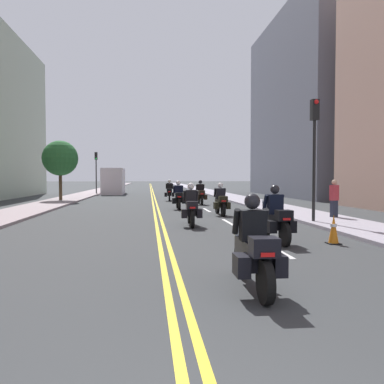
# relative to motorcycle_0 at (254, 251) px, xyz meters

# --- Properties ---
(ground_plane) EXTENTS (264.00, 264.00, 0.00)m
(ground_plane) POSITION_rel_motorcycle_0_xyz_m (-1.26, 43.51, -0.65)
(ground_plane) COLOR #323537
(sidewalk_left) EXTENTS (2.72, 144.00, 0.12)m
(sidewalk_left) POSITION_rel_motorcycle_0_xyz_m (-8.24, 43.51, -0.59)
(sidewalk_left) COLOR gray
(sidewalk_left) RESTS_ON ground
(sidewalk_right) EXTENTS (2.72, 144.00, 0.12)m
(sidewalk_right) POSITION_rel_motorcycle_0_xyz_m (5.72, 43.51, -0.59)
(sidewalk_right) COLOR #95909D
(sidewalk_right) RESTS_ON ground
(centreline_yellow_inner) EXTENTS (0.12, 132.00, 0.01)m
(centreline_yellow_inner) POSITION_rel_motorcycle_0_xyz_m (-1.38, 43.51, -0.64)
(centreline_yellow_inner) COLOR yellow
(centreline_yellow_inner) RESTS_ON ground
(centreline_yellow_outer) EXTENTS (0.12, 132.00, 0.01)m
(centreline_yellow_outer) POSITION_rel_motorcycle_0_xyz_m (-1.14, 43.51, -0.64)
(centreline_yellow_outer) COLOR yellow
(centreline_yellow_outer) RESTS_ON ground
(lane_dashes_white) EXTENTS (0.14, 56.40, 0.01)m
(lane_dashes_white) POSITION_rel_motorcycle_0_xyz_m (1.55, 24.51, -0.64)
(lane_dashes_white) COLOR silver
(lane_dashes_white) RESTS_ON ground
(building_right_1) EXTENTS (9.95, 19.06, 17.58)m
(building_right_1) POSITION_rel_motorcycle_0_xyz_m (15.64, 31.22, 8.14)
(building_right_1) COLOR slate
(building_right_1) RESTS_ON ground
(motorcycle_0) EXTENTS (0.77, 2.26, 1.58)m
(motorcycle_0) POSITION_rel_motorcycle_0_xyz_m (0.00, 0.00, 0.00)
(motorcycle_0) COLOR black
(motorcycle_0) RESTS_ON ground
(motorcycle_1) EXTENTS (0.78, 2.19, 1.63)m
(motorcycle_1) POSITION_rel_motorcycle_0_xyz_m (1.86, 4.46, 0.03)
(motorcycle_1) COLOR black
(motorcycle_1) RESTS_ON ground
(motorcycle_2) EXTENTS (0.77, 2.23, 1.63)m
(motorcycle_2) POSITION_rel_motorcycle_0_xyz_m (-0.09, 8.56, 0.01)
(motorcycle_2) COLOR black
(motorcycle_2) RESTS_ON ground
(motorcycle_3) EXTENTS (0.77, 2.08, 1.58)m
(motorcycle_3) POSITION_rel_motorcycle_0_xyz_m (1.78, 12.53, -0.00)
(motorcycle_3) COLOR black
(motorcycle_3) RESTS_ON ground
(motorcycle_4) EXTENTS (0.76, 2.16, 1.64)m
(motorcycle_4) POSITION_rel_motorcycle_0_xyz_m (0.02, 16.31, 0.02)
(motorcycle_4) COLOR black
(motorcycle_4) RESTS_ON ground
(motorcycle_5) EXTENTS (0.76, 2.30, 1.65)m
(motorcycle_5) POSITION_rel_motorcycle_0_xyz_m (1.79, 20.03, 0.03)
(motorcycle_5) COLOR black
(motorcycle_5) RESTS_ON ground
(motorcycle_6) EXTENTS (0.78, 2.19, 1.66)m
(motorcycle_6) POSITION_rel_motorcycle_0_xyz_m (-0.07, 24.53, 0.01)
(motorcycle_6) COLOR black
(motorcycle_6) RESTS_ON ground
(traffic_cone_0) EXTENTS (0.34, 0.34, 0.82)m
(traffic_cone_0) POSITION_rel_motorcycle_0_xyz_m (3.39, 4.13, -0.24)
(traffic_cone_0) COLOR black
(traffic_cone_0) RESTS_ON ground
(traffic_light_near) EXTENTS (0.28, 0.38, 4.86)m
(traffic_light_near) POSITION_rel_motorcycle_0_xyz_m (4.76, 8.61, 2.72)
(traffic_light_near) COLOR black
(traffic_light_near) RESTS_ON ground
(traffic_light_far) EXTENTS (0.28, 0.38, 4.53)m
(traffic_light_far) POSITION_rel_motorcycle_0_xyz_m (-7.29, 36.88, 2.48)
(traffic_light_far) COLOR black
(traffic_light_far) RESTS_ON ground
(pedestrian_0) EXTENTS (0.42, 0.34, 1.73)m
(pedestrian_0) POSITION_rel_motorcycle_0_xyz_m (6.29, 10.01, 0.25)
(pedestrian_0) COLOR #242A39
(pedestrian_0) RESTS_ON ground
(street_tree_0) EXTENTS (2.66, 2.66, 4.62)m
(street_tree_0) POSITION_rel_motorcycle_0_xyz_m (-8.35, 24.59, 2.63)
(street_tree_0) COLOR #463723
(street_tree_0) RESTS_ON ground
(parked_truck) EXTENTS (2.20, 6.50, 2.80)m
(parked_truck) POSITION_rel_motorcycle_0_xyz_m (-5.49, 37.74, 0.63)
(parked_truck) COLOR beige
(parked_truck) RESTS_ON ground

